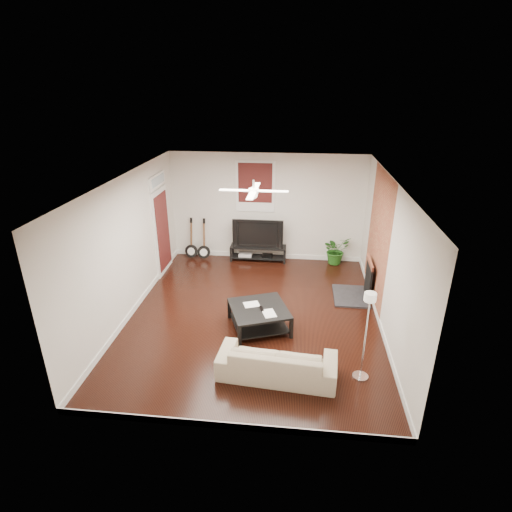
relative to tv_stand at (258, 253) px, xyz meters
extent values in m
cube|color=black|center=(0.20, -2.78, -0.20)|extent=(5.00, 6.00, 0.01)
cube|color=white|center=(0.20, -2.78, 2.60)|extent=(5.00, 6.00, 0.01)
cube|color=silver|center=(0.20, 0.22, 1.20)|extent=(5.00, 0.01, 2.80)
cube|color=silver|center=(0.20, -5.78, 1.20)|extent=(5.00, 0.01, 2.80)
cube|color=silver|center=(-2.30, -2.78, 1.20)|extent=(0.01, 6.00, 2.80)
cube|color=silver|center=(2.70, -2.78, 1.20)|extent=(0.01, 6.00, 2.80)
cube|color=#9B4832|center=(2.69, -1.78, 1.20)|extent=(0.02, 2.20, 2.80)
cube|color=black|center=(2.40, -1.78, 0.26)|extent=(0.80, 1.10, 0.92)
cube|color=#35100E|center=(-0.10, 0.19, 1.75)|extent=(1.00, 0.06, 1.30)
cube|color=white|center=(-2.26, -0.88, 1.05)|extent=(0.08, 1.00, 2.50)
cube|color=black|center=(0.00, 0.00, 0.00)|extent=(1.46, 0.39, 0.41)
imported|color=black|center=(0.00, 0.02, 0.58)|extent=(1.31, 0.17, 0.75)
cube|color=black|center=(0.35, -3.21, 0.01)|extent=(1.34, 1.34, 0.44)
imported|color=#BEA68F|center=(0.78, -4.58, 0.07)|extent=(1.96, 0.90, 0.55)
imported|color=#215C1A|center=(2.03, 0.04, 0.17)|extent=(0.87, 0.84, 0.74)
camera|label=1|loc=(1.02, -9.92, 4.21)|focal=28.59mm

